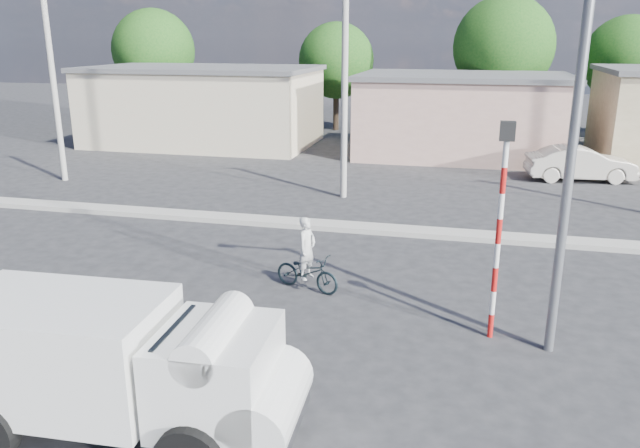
% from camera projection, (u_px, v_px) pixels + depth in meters
% --- Properties ---
extents(ground_plane, '(120.00, 120.00, 0.00)m').
position_uv_depth(ground_plane, '(319.00, 353.00, 11.99)').
color(ground_plane, '#272729').
rests_on(ground_plane, ground).
extents(median, '(40.00, 0.80, 0.16)m').
position_uv_depth(median, '(380.00, 229.00, 19.40)').
color(median, '#99968E').
rests_on(median, ground).
extents(truck, '(5.33, 2.32, 2.17)m').
position_uv_depth(truck, '(124.00, 366.00, 9.18)').
color(truck, black).
rests_on(truck, ground).
extents(bicycle, '(1.81, 1.10, 0.90)m').
position_uv_depth(bicycle, '(307.00, 272.00, 14.87)').
color(bicycle, black).
rests_on(bicycle, ground).
extents(cyclist, '(0.51, 0.63, 1.51)m').
position_uv_depth(cyclist, '(307.00, 260.00, 14.78)').
color(cyclist, silver).
rests_on(cyclist, ground).
extents(car_cream, '(4.52, 2.10, 1.43)m').
position_uv_depth(car_cream, '(580.00, 164.00, 26.07)').
color(car_cream, beige).
rests_on(car_cream, ground).
extents(traffic_pole, '(0.28, 0.18, 4.36)m').
position_uv_depth(traffic_pole, '(500.00, 214.00, 11.90)').
color(traffic_pole, red).
rests_on(traffic_pole, ground).
extents(streetlight, '(2.34, 0.22, 9.00)m').
position_uv_depth(streetlight, '(569.00, 90.00, 10.72)').
color(streetlight, slate).
rests_on(streetlight, ground).
extents(building_row, '(37.80, 7.30, 4.44)m').
position_uv_depth(building_row, '(443.00, 112.00, 31.57)').
color(building_row, beige).
rests_on(building_row, ground).
extents(tree_row, '(43.62, 7.43, 8.42)m').
position_uv_depth(tree_row, '(499.00, 51.00, 36.13)').
color(tree_row, '#38281E').
rests_on(tree_row, ground).
extents(utility_poles, '(35.40, 0.24, 8.00)m').
position_uv_depth(utility_poles, '(495.00, 90.00, 21.23)').
color(utility_poles, '#99968E').
rests_on(utility_poles, ground).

